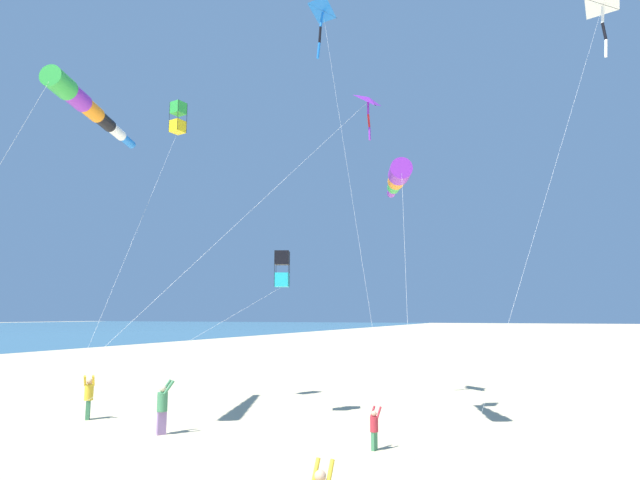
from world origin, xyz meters
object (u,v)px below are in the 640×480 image
kite_box_rainbow_low_near (178,118)px  person_bystander_far (89,395)px  person_child_green_jacket (374,427)px  kite_box_green_low_center (282,269)px  kite_delta_striped_overhead (603,5)px  kite_delta_red_high_left (324,11)px  kite_windsock_purple_drifting (86,106)px  kite_delta_orange_high_right (368,101)px  kite_windsock_small_distant (397,178)px  person_adult_flyer (163,405)px

kite_box_rainbow_low_near → person_bystander_far: bearing=-111.8°
person_child_green_jacket → kite_box_green_low_center: size_ratio=0.13×
kite_box_green_low_center → kite_delta_striped_overhead: kite_delta_striped_overhead is taller
kite_delta_red_high_left → kite_windsock_purple_drifting: size_ratio=1.52×
kite_delta_striped_overhead → kite_delta_orange_high_right: (-10.08, -5.68, -5.48)m
kite_windsock_small_distant → kite_delta_striped_overhead: bearing=36.8°
kite_delta_striped_overhead → kite_box_rainbow_low_near: kite_delta_striped_overhead is taller
person_child_green_jacket → kite_delta_orange_high_right: (-1.19, 3.78, 12.89)m
kite_delta_red_high_left → kite_box_rainbow_low_near: (-7.01, -2.56, -5.71)m
person_adult_flyer → kite_box_green_low_center: 7.56m
kite_box_green_low_center → person_bystander_far: bearing=-155.0°
kite_delta_striped_overhead → kite_windsock_small_distant: bearing=-143.2°
kite_delta_red_high_left → person_child_green_jacket: bearing=-56.2°
kite_delta_striped_overhead → kite_windsock_small_distant: 14.24m
kite_box_rainbow_low_near → kite_delta_orange_high_right: (10.17, -0.15, -0.76)m
kite_box_green_low_center → kite_delta_striped_overhead: (14.24, 5.56, 12.69)m
person_child_green_jacket → kite_delta_red_high_left: bearing=123.8°
kite_box_rainbow_low_near → person_child_green_jacket: bearing=-19.1°
kite_windsock_purple_drifting → kite_box_rainbow_low_near: size_ratio=0.89×
kite_delta_striped_overhead → kite_delta_orange_high_right: size_ratio=1.39×
person_adult_flyer → kite_box_green_low_center: size_ratio=0.18×
kite_delta_red_high_left → kite_windsock_purple_drifting: bearing=-132.6°
person_bystander_far → kite_box_green_low_center: 9.81m
person_bystander_far → kite_delta_striped_overhead: size_ratio=0.10×
person_child_green_jacket → kite_windsock_small_distant: kite_windsock_small_distant is taller
kite_delta_orange_high_right → person_bystander_far: bearing=-163.9°
kite_box_green_low_center → kite_delta_orange_high_right: size_ratio=0.76×
kite_box_rainbow_low_near → kite_windsock_small_distant: bearing=-4.7°
kite_box_green_low_center → kite_delta_orange_high_right: bearing=-1.7°
kite_windsock_small_distant → kite_delta_orange_high_right: kite_delta_orange_high_right is taller
person_adult_flyer → kite_delta_orange_high_right: 14.98m
person_bystander_far → kite_box_green_low_center: (7.41, 3.45, 5.42)m
person_adult_flyer → person_bystander_far: (-4.78, 1.18, -0.05)m
person_adult_flyer → kite_delta_orange_high_right: size_ratio=0.14×
kite_delta_orange_high_right → kite_delta_red_high_left: bearing=139.4°
kite_windsock_small_distant → kite_windsock_purple_drifting: bearing=-159.1°
person_bystander_far → kite_delta_red_high_left: size_ratio=0.09×
kite_windsock_purple_drifting → kite_windsock_small_distant: kite_windsock_purple_drifting is taller
person_adult_flyer → kite_delta_striped_overhead: bearing=31.1°
kite_delta_orange_high_right → kite_box_rainbow_low_near: bearing=179.2°
kite_delta_red_high_left → kite_windsock_purple_drifting: (-7.45, -8.10, -7.08)m
kite_delta_striped_overhead → kite_box_rainbow_low_near: (-20.25, -5.53, -4.73)m
kite_box_green_low_center → kite_box_rainbow_low_near: 9.98m
person_child_green_jacket → kite_box_rainbow_low_near: (-11.36, 3.93, 13.65)m
kite_windsock_small_distant → kite_box_rainbow_low_near: bearing=175.3°
kite_delta_orange_high_right → kite_windsock_purple_drifting: bearing=-153.0°
kite_windsock_small_distant → kite_delta_orange_high_right: 4.12m
kite_windsock_small_distant → person_bystander_far: bearing=-169.0°
person_child_green_jacket → kite_windsock_purple_drifting: size_ratio=0.10×
kite_windsock_purple_drifting → kite_delta_red_high_left: bearing=47.4°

